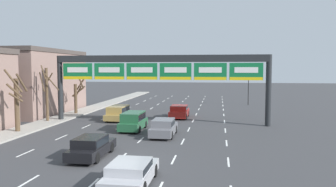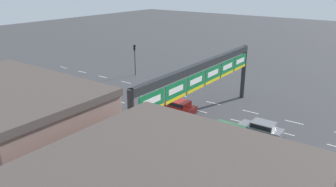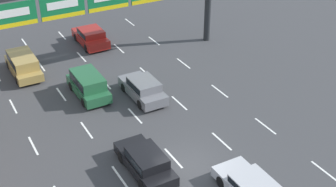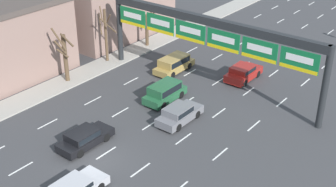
{
  "view_description": "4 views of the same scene",
  "coord_description": "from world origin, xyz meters",
  "px_view_note": "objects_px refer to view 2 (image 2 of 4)",
  "views": [
    {
      "loc": [
        5.99,
        -18.52,
        5.6
      ],
      "look_at": [
        1.4,
        10.86,
        3.29
      ],
      "focal_mm": 35.0,
      "sensor_mm": 36.0,
      "label": 1
    },
    {
      "loc": [
        -27.95,
        -2.11,
        14.76
      ],
      "look_at": [
        -1.91,
        16.87,
        3.5
      ],
      "focal_mm": 35.0,
      "sensor_mm": 36.0,
      "label": 2
    },
    {
      "loc": [
        -10.43,
        -17.14,
        16.41
      ],
      "look_at": [
        0.34,
        2.23,
        3.5
      ],
      "focal_mm": 50.0,
      "sensor_mm": 36.0,
      "label": 3
    },
    {
      "loc": [
        20.89,
        -18.35,
        19.53
      ],
      "look_at": [
        2.83,
        4.68,
        4.28
      ],
      "focal_mm": 50.0,
      "sensor_mm": 36.0,
      "label": 4
    }
  ],
  "objects_px": {
    "car_red": "(179,106)",
    "tree_bare_second": "(87,129)",
    "tree_bare_closest": "(204,168)",
    "sign_gantry": "(202,75)",
    "tree_bare_third": "(135,142)",
    "suv_gold": "(164,130)",
    "suv_green": "(228,132)",
    "car_grey": "(262,128)",
    "car_black": "(332,166)",
    "traffic_light_near_gantry": "(135,54)"
  },
  "relations": [
    {
      "from": "suv_green",
      "to": "car_black",
      "type": "bearing_deg",
      "value": -91.53
    },
    {
      "from": "suv_green",
      "to": "car_red",
      "type": "distance_m",
      "value": 8.59
    },
    {
      "from": "car_grey",
      "to": "suv_green",
      "type": "bearing_deg",
      "value": 146.06
    },
    {
      "from": "traffic_light_near_gantry",
      "to": "tree_bare_third",
      "type": "height_order",
      "value": "tree_bare_third"
    },
    {
      "from": "sign_gantry",
      "to": "car_black",
      "type": "relative_size",
      "value": 4.97
    },
    {
      "from": "suv_green",
      "to": "tree_bare_second",
      "type": "height_order",
      "value": "tree_bare_second"
    },
    {
      "from": "suv_green",
      "to": "suv_gold",
      "type": "bearing_deg",
      "value": 119.97
    },
    {
      "from": "traffic_light_near_gantry",
      "to": "tree_bare_third",
      "type": "bearing_deg",
      "value": -138.43
    },
    {
      "from": "sign_gantry",
      "to": "suv_green",
      "type": "bearing_deg",
      "value": -112.17
    },
    {
      "from": "car_red",
      "to": "tree_bare_third",
      "type": "bearing_deg",
      "value": -159.19
    },
    {
      "from": "car_red",
      "to": "car_grey",
      "type": "xyz_separation_m",
      "value": [
        -0.08,
        -10.08,
        -0.01
      ]
    },
    {
      "from": "car_black",
      "to": "tree_bare_closest",
      "type": "relative_size",
      "value": 0.82
    },
    {
      "from": "traffic_light_near_gantry",
      "to": "tree_bare_closest",
      "type": "relative_size",
      "value": 0.92
    },
    {
      "from": "car_red",
      "to": "traffic_light_near_gantry",
      "type": "distance_m",
      "value": 17.21
    },
    {
      "from": "suv_gold",
      "to": "car_black",
      "type": "distance_m",
      "value": 14.88
    },
    {
      "from": "car_red",
      "to": "tree_bare_closest",
      "type": "bearing_deg",
      "value": -139.8
    },
    {
      "from": "car_grey",
      "to": "traffic_light_near_gantry",
      "type": "distance_m",
      "value": 26.3
    },
    {
      "from": "sign_gantry",
      "to": "suv_green",
      "type": "distance_m",
      "value": 6.35
    },
    {
      "from": "tree_bare_third",
      "to": "suv_green",
      "type": "bearing_deg",
      "value": -16.47
    },
    {
      "from": "sign_gantry",
      "to": "car_red",
      "type": "distance_m",
      "value": 6.4
    },
    {
      "from": "car_black",
      "to": "tree_bare_closest",
      "type": "bearing_deg",
      "value": 145.44
    },
    {
      "from": "car_red",
      "to": "traffic_light_near_gantry",
      "type": "bearing_deg",
      "value": 58.7
    },
    {
      "from": "tree_bare_closest",
      "to": "tree_bare_second",
      "type": "height_order",
      "value": "tree_bare_closest"
    },
    {
      "from": "suv_green",
      "to": "car_grey",
      "type": "xyz_separation_m",
      "value": [
        3.14,
        -2.12,
        -0.15
      ]
    },
    {
      "from": "car_black",
      "to": "tree_bare_second",
      "type": "relative_size",
      "value": 0.88
    },
    {
      "from": "tree_bare_second",
      "to": "suv_green",
      "type": "bearing_deg",
      "value": -43.65
    },
    {
      "from": "suv_gold",
      "to": "tree_bare_second",
      "type": "xyz_separation_m",
      "value": [
        -6.35,
        3.64,
        1.53
      ]
    },
    {
      "from": "suv_green",
      "to": "suv_gold",
      "type": "distance_m",
      "value": 6.2
    },
    {
      "from": "sign_gantry",
      "to": "car_grey",
      "type": "relative_size",
      "value": 5.09
    },
    {
      "from": "traffic_light_near_gantry",
      "to": "tree_bare_second",
      "type": "relative_size",
      "value": 0.99
    },
    {
      "from": "suv_gold",
      "to": "tree_bare_third",
      "type": "distance_m",
      "value": 7.66
    },
    {
      "from": "sign_gantry",
      "to": "tree_bare_second",
      "type": "relative_size",
      "value": 4.37
    },
    {
      "from": "car_red",
      "to": "car_grey",
      "type": "height_order",
      "value": "car_red"
    },
    {
      "from": "sign_gantry",
      "to": "tree_bare_closest",
      "type": "height_order",
      "value": "sign_gantry"
    },
    {
      "from": "tree_bare_third",
      "to": "suv_gold",
      "type": "bearing_deg",
      "value": 19.45
    },
    {
      "from": "car_black",
      "to": "traffic_light_near_gantry",
      "type": "relative_size",
      "value": 0.89
    },
    {
      "from": "suv_green",
      "to": "tree_bare_closest",
      "type": "height_order",
      "value": "tree_bare_closest"
    },
    {
      "from": "tree_bare_second",
      "to": "tree_bare_third",
      "type": "bearing_deg",
      "value": -94.88
    },
    {
      "from": "car_red",
      "to": "tree_bare_second",
      "type": "bearing_deg",
      "value": 175.25
    },
    {
      "from": "car_red",
      "to": "tree_bare_third",
      "type": "distance_m",
      "value": 14.33
    },
    {
      "from": "sign_gantry",
      "to": "tree_bare_third",
      "type": "xyz_separation_m",
      "value": [
        -11.6,
        -1.07,
        -2.31
      ]
    },
    {
      "from": "tree_bare_closest",
      "to": "suv_green",
      "type": "bearing_deg",
      "value": 16.52
    },
    {
      "from": "sign_gantry",
      "to": "tree_bare_second",
      "type": "distance_m",
      "value": 12.56
    },
    {
      "from": "traffic_light_near_gantry",
      "to": "tree_bare_closest",
      "type": "height_order",
      "value": "tree_bare_closest"
    },
    {
      "from": "car_red",
      "to": "tree_bare_second",
      "type": "height_order",
      "value": "tree_bare_second"
    },
    {
      "from": "sign_gantry",
      "to": "tree_bare_second",
      "type": "xyz_separation_m",
      "value": [
        -11.09,
        4.99,
        -3.14
      ]
    },
    {
      "from": "tree_bare_second",
      "to": "car_grey",
      "type": "bearing_deg",
      "value": -41.47
    },
    {
      "from": "traffic_light_near_gantry",
      "to": "tree_bare_second",
      "type": "height_order",
      "value": "tree_bare_second"
    },
    {
      "from": "tree_bare_closest",
      "to": "tree_bare_third",
      "type": "relative_size",
      "value": 0.93
    },
    {
      "from": "car_grey",
      "to": "tree_bare_second",
      "type": "xyz_separation_m",
      "value": [
        -12.59,
        11.13,
        1.64
      ]
    }
  ]
}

